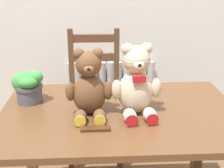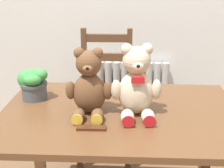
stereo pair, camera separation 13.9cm
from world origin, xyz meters
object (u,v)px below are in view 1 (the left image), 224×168
wooden_chair_behind (95,97)px  teddy_bear_right (136,84)px  teddy_bear_left (89,87)px  potted_plant (28,86)px  chocolate_bar (95,129)px

wooden_chair_behind → teddy_bear_right: 0.96m
teddy_bear_right → teddy_bear_left: bearing=-4.4°
teddy_bear_left → teddy_bear_right: (0.22, -0.00, 0.01)m
teddy_bear_right → potted_plant: bearing=-21.2°
wooden_chair_behind → teddy_bear_right: teddy_bear_right is taller
wooden_chair_behind → potted_plant: 0.84m
teddy_bear_left → teddy_bear_right: bearing=178.3°
teddy_bear_right → potted_plant: (-0.54, 0.17, -0.06)m
teddy_bear_left → teddy_bear_right: 0.22m
teddy_bear_left → chocolate_bar: size_ratio=2.51×
wooden_chair_behind → chocolate_bar: 1.05m
teddy_bear_left → wooden_chair_behind: bearing=-92.8°
potted_plant → wooden_chair_behind: bearing=63.7°
teddy_bear_right → potted_plant: size_ratio=2.03×
wooden_chair_behind → potted_plant: bearing=63.7°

